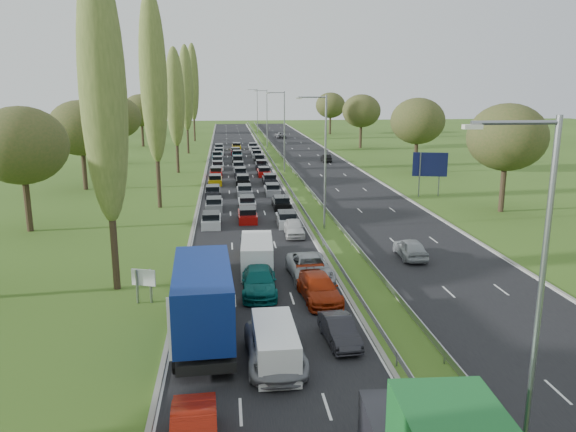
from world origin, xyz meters
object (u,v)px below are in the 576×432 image
near_car_2 (207,268)px  white_van_rear (257,254)px  info_sign (144,281)px  white_van_front (275,344)px  blue_lorry (204,299)px  direction_sign (430,166)px

near_car_2 → white_van_rear: bearing=23.9°
info_sign → white_van_front: bearing=-49.8°
white_van_front → info_sign: (-7.12, 8.41, 0.38)m
blue_lorry → white_van_front: blue_lorry is taller
near_car_2 → white_van_front: 13.06m
near_car_2 → white_van_front: (3.51, -12.58, 0.27)m
blue_lorry → white_van_rear: 11.50m
near_car_2 → blue_lorry: blue_lorry is taller
blue_lorry → info_sign: blue_lorry is taller
white_van_front → white_van_rear: bearing=89.6°
near_car_2 → white_van_rear: 3.77m
white_van_rear → direction_sign: bearing=51.8°
white_van_front → white_van_rear: 14.01m
near_car_2 → blue_lorry: 9.65m
near_car_2 → direction_sign: size_ratio=0.97×
near_car_2 → white_van_rear: white_van_rear is taller
white_van_front → direction_sign: direction_sign is taller
info_sign → direction_sign: bearing=46.6°
near_car_2 → white_van_front: white_van_front is taller
white_van_rear → info_sign: white_van_rear is taller
blue_lorry → info_sign: 6.62m
white_van_front → info_sign: bearing=129.6°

